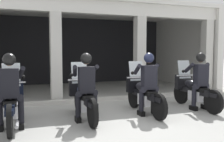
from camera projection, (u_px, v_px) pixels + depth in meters
ground_plane at (88, 97)px, 8.94m from camera, size 80.00×80.00×0.00m
station_building at (83, 38)px, 10.95m from camera, size 10.10×5.14×3.47m
kerb_strip at (105, 99)px, 8.18m from camera, size 9.60×0.24×0.12m
motorcycle_far_left at (11, 103)px, 5.40m from camera, size 0.62×2.04×1.35m
police_officer_far_left at (10, 85)px, 5.10m from camera, size 0.63×0.61×1.58m
motorcycle_center_left at (84, 98)px, 6.01m from camera, size 0.62×2.04×1.35m
police_officer_center_left at (86, 81)px, 5.71m from camera, size 0.63×0.61×1.58m
motorcycle_center_right at (143, 94)px, 6.59m from camera, size 0.62×2.04×1.35m
police_officer_center_right at (148, 78)px, 6.29m from camera, size 0.63×0.61×1.58m
motorcycle_far_right at (193, 90)px, 7.17m from camera, size 0.62×2.04×1.35m
police_officer_far_right at (200, 76)px, 6.87m from camera, size 0.63×0.61×1.58m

